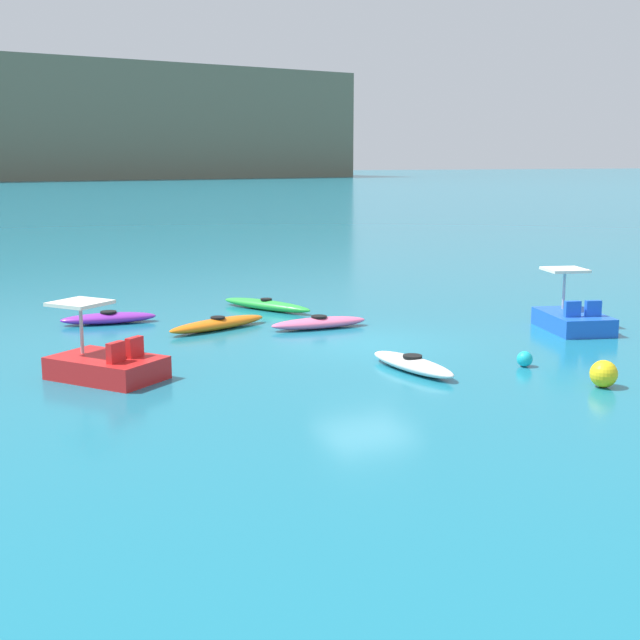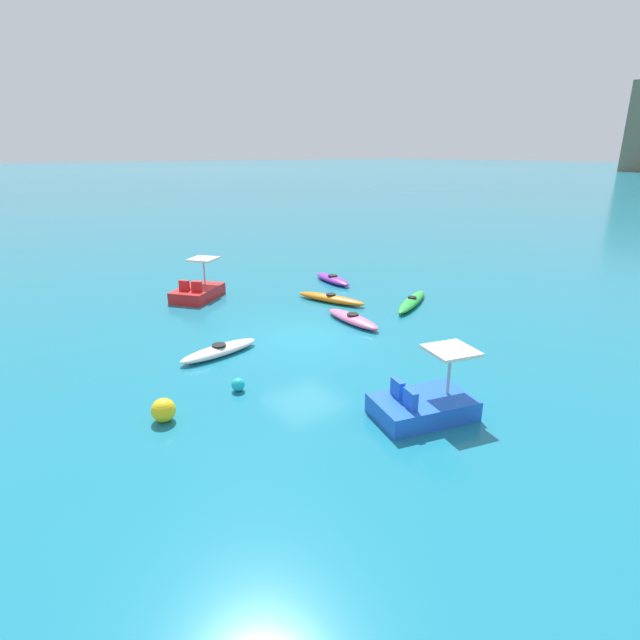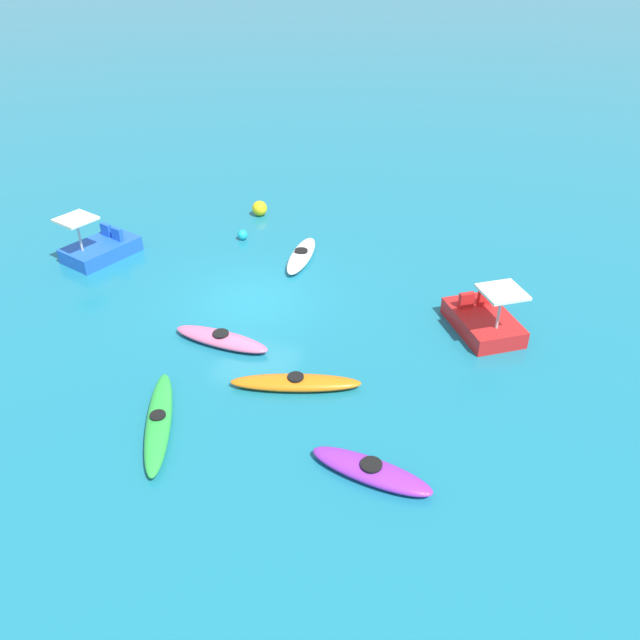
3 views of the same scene
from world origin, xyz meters
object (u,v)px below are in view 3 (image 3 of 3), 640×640
at_px(kayak_green, 159,421).
at_px(buoy_cyan, 243,235).
at_px(kayak_pink, 221,339).
at_px(kayak_purple, 371,471).
at_px(buoy_yellow, 260,208).
at_px(pedal_boat_blue, 100,248).
at_px(pedal_boat_red, 484,320).
at_px(kayak_orange, 296,383).
at_px(kayak_white, 301,255).

relative_size(kayak_green, buoy_cyan, 9.30).
distance_m(kayak_pink, kayak_purple, 6.24).
xyz_separation_m(kayak_purple, buoy_yellow, (8.19, -11.61, 0.13)).
bearing_deg(kayak_green, kayak_pink, -85.54).
bearing_deg(pedal_boat_blue, buoy_cyan, -142.82).
distance_m(kayak_purple, pedal_boat_blue, 13.41).
distance_m(kayak_pink, pedal_boat_red, 7.42).
relative_size(kayak_orange, buoy_yellow, 5.67).
bearing_deg(buoy_yellow, kayak_pink, 108.80).
xyz_separation_m(kayak_pink, buoy_yellow, (2.85, -8.39, 0.13)).
relative_size(kayak_white, kayak_green, 0.83).
distance_m(pedal_boat_red, pedal_boat_blue, 13.06).
distance_m(buoy_cyan, buoy_yellow, 2.23).
relative_size(kayak_white, kayak_orange, 0.86).
bearing_deg(buoy_cyan, kayak_pink, 111.90).
bearing_deg(pedal_boat_blue, buoy_yellow, -124.55).
relative_size(kayak_pink, pedal_boat_red, 1.03).
distance_m(kayak_purple, buoy_yellow, 14.21).
height_order(kayak_orange, pedal_boat_red, pedal_boat_red).
height_order(kayak_white, kayak_purple, same).
distance_m(kayak_white, kayak_green, 8.99).
xyz_separation_m(kayak_white, buoy_cyan, (2.61, -0.71, 0.02)).
bearing_deg(kayak_white, pedal_boat_blue, 19.20).
bearing_deg(kayak_orange, buoy_yellow, -59.58).
relative_size(kayak_pink, buoy_yellow, 4.94).
xyz_separation_m(kayak_pink, kayak_green, (-0.27, 3.52, -0.00)).
bearing_deg(buoy_cyan, pedal_boat_blue, 37.18).
bearing_deg(buoy_yellow, kayak_purple, 125.20).
height_order(kayak_green, pedal_boat_blue, pedal_boat_blue).
height_order(kayak_pink, buoy_yellow, buoy_yellow).
bearing_deg(kayak_pink, kayak_green, 94.46).
relative_size(kayak_purple, kayak_orange, 0.85).
distance_m(pedal_boat_red, buoy_yellow, 10.76).
bearing_deg(pedal_boat_blue, kayak_orange, 155.07).
bearing_deg(pedal_boat_red, kayak_white, -18.31).
height_order(kayak_white, pedal_boat_red, pedal_boat_red).
relative_size(kayak_green, buoy_yellow, 5.85).
bearing_deg(kayak_white, buoy_yellow, -44.38).
bearing_deg(pedal_boat_blue, pedal_boat_red, -179.44).
bearing_deg(kayak_orange, kayak_purple, 140.56).
xyz_separation_m(kayak_pink, kayak_orange, (-2.68, 1.04, -0.00)).
xyz_separation_m(kayak_white, kayak_orange, (-2.56, 6.52, -0.00)).
bearing_deg(buoy_yellow, kayak_white, 135.62).
bearing_deg(pedal_boat_blue, kayak_white, -160.80).
bearing_deg(buoy_yellow, kayak_green, 104.73).
height_order(kayak_white, pedal_boat_blue, pedal_boat_blue).
bearing_deg(kayak_white, kayak_green, 90.98).
relative_size(kayak_green, kayak_orange, 1.03).
bearing_deg(kayak_green, kayak_white, -89.02).
distance_m(kayak_white, kayak_purple, 10.15).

